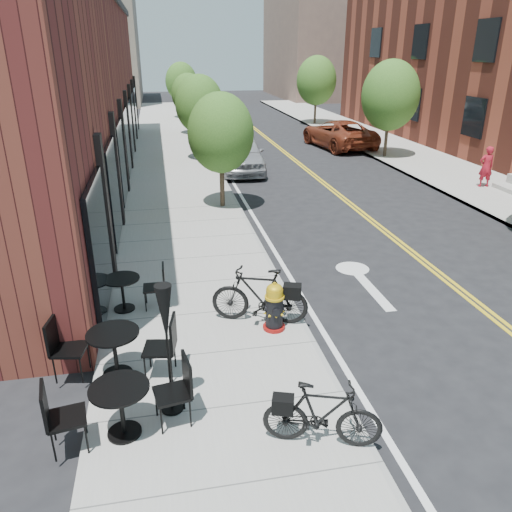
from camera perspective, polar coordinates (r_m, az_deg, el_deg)
ground at (r=9.64m, az=6.86°, el=-10.26°), size 120.00×120.00×0.00m
sidewalk_near at (r=18.41m, az=-8.58°, el=6.21°), size 4.00×70.00×0.12m
sidewalk_far at (r=22.32m, az=24.14°, el=7.39°), size 4.00×70.00×0.12m
building_near at (r=22.07m, az=-21.97°, el=16.73°), size 5.00×28.00×7.00m
bg_building_left at (r=55.92m, az=-17.73°, el=21.55°), size 8.00×14.00×10.00m
bg_building_right at (r=60.60m, az=7.59°, el=23.31°), size 10.00×16.00×12.00m
tree_near_a at (r=16.98m, az=-4.05°, el=13.83°), size 2.20×2.20×3.81m
tree_near_b at (r=24.87m, az=-6.48°, el=16.83°), size 2.30×2.30×3.98m
tree_near_c at (r=32.83m, az=-7.73°, el=17.85°), size 2.10×2.10×3.67m
tree_near_d at (r=40.78m, az=-8.54°, el=19.10°), size 2.40×2.40×4.11m
tree_far_b at (r=26.28m, az=15.10°, el=17.29°), size 2.80×2.80×4.62m
tree_far_c at (r=37.45m, az=6.92°, el=19.28°), size 2.80×2.80×4.62m
fire_hydrant at (r=9.68m, az=2.10°, el=-5.86°), size 0.44×0.44×1.00m
bicycle_left at (r=9.86m, az=0.41°, el=-4.54°), size 2.00×1.16×1.16m
bicycle_right at (r=7.17m, az=7.62°, el=-17.54°), size 1.70×0.96×0.99m
bistro_set_a at (r=8.66m, az=-15.88°, el=-10.02°), size 2.03×0.99×1.07m
bistro_set_b at (r=7.47m, az=-15.18°, el=-15.98°), size 1.98×0.97×1.04m
bistro_set_c at (r=10.73m, az=-15.03°, el=-3.66°), size 1.74×0.76×0.94m
patio_umbrella at (r=7.21m, az=-10.29°, el=-7.56°), size 0.34×0.34×2.10m
parked_car_a at (r=22.94m, az=-1.70°, el=11.65°), size 2.33×4.92×1.62m
parked_car_b at (r=28.27m, az=-3.93°, el=13.49°), size 1.78×4.32×1.39m
parked_car_c at (r=35.95m, az=-5.43°, el=15.54°), size 2.26×5.33×1.53m
parked_car_far at (r=29.04m, az=9.40°, el=13.62°), size 3.22×5.75×1.52m
pedestrian at (r=21.73m, az=24.81°, el=9.25°), size 0.61×0.43×1.59m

